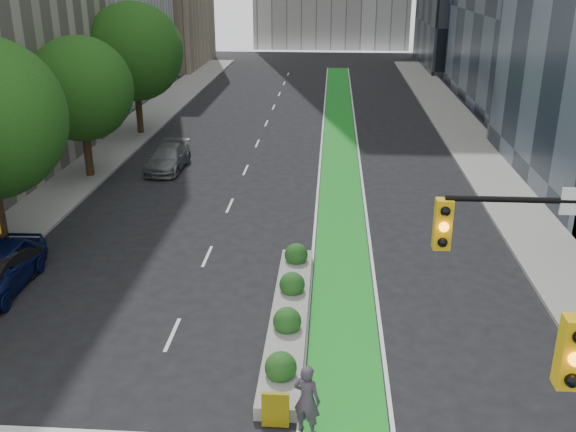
# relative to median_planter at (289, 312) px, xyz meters

# --- Properties ---
(sidewalk_left) EXTENTS (3.60, 90.00, 0.15)m
(sidewalk_left) POSITION_rel_median_planter_xyz_m (-13.00, 17.96, -0.30)
(sidewalk_left) COLOR gray
(sidewalk_left) RESTS_ON ground
(sidewalk_right) EXTENTS (3.60, 90.00, 0.15)m
(sidewalk_right) POSITION_rel_median_planter_xyz_m (10.60, 17.96, -0.30)
(sidewalk_right) COLOR gray
(sidewalk_right) RESTS_ON ground
(bike_lane_paint) EXTENTS (2.20, 70.00, 0.01)m
(bike_lane_paint) POSITION_rel_median_planter_xyz_m (1.80, 22.96, -0.37)
(bike_lane_paint) COLOR #1A9322
(bike_lane_paint) RESTS_ON ground
(tree_midfar) EXTENTS (5.60, 5.60, 7.76)m
(tree_midfar) POSITION_rel_median_planter_xyz_m (-12.20, 14.96, 4.57)
(tree_midfar) COLOR black
(tree_midfar) RESTS_ON ground
(tree_far) EXTENTS (6.60, 6.60, 9.00)m
(tree_far) POSITION_rel_median_planter_xyz_m (-12.20, 24.96, 5.32)
(tree_far) COLOR black
(tree_far) RESTS_ON ground
(median_planter) EXTENTS (1.20, 10.26, 1.10)m
(median_planter) POSITION_rel_median_planter_xyz_m (0.00, 0.00, 0.00)
(median_planter) COLOR gray
(median_planter) RESTS_ON ground
(cyclist) EXTENTS (0.84, 0.71, 1.97)m
(cyclist) POSITION_rel_median_planter_xyz_m (0.80, -5.35, 0.61)
(cyclist) COLOR #3F3743
(cyclist) RESTS_ON ground
(parked_car_left_far) EXTENTS (2.00, 4.73, 1.36)m
(parked_car_left_far) POSITION_rel_median_planter_xyz_m (-8.20, 16.79, 0.31)
(parked_car_left_far) COLOR slate
(parked_car_left_far) RESTS_ON ground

